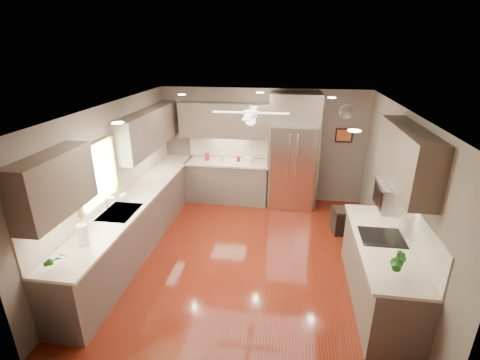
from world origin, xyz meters
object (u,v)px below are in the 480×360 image
(canister_d, at_px, (238,159))
(paper_towel, at_px, (83,235))
(canister_c, at_px, (222,157))
(canister_a, at_px, (207,157))
(bowl, at_px, (249,161))
(microwave, at_px, (394,197))
(stool, at_px, (343,221))
(refrigerator, at_px, (293,154))
(potted_plant_right, at_px, (399,262))
(potted_plant_left, at_px, (57,259))
(soap_bottle, at_px, (124,195))

(canister_d, xyz_separation_m, paper_towel, (-1.45, -3.68, 0.08))
(canister_c, bearing_deg, paper_towel, -106.45)
(canister_a, relative_size, bowl, 0.72)
(microwave, height_order, stool, microwave)
(canister_a, xyz_separation_m, bowl, (0.93, -0.01, -0.05))
(canister_a, height_order, refrigerator, refrigerator)
(canister_a, xyz_separation_m, refrigerator, (1.89, -0.06, 0.17))
(canister_c, height_order, potted_plant_right, potted_plant_right)
(microwave, bearing_deg, refrigerator, 116.09)
(canister_c, height_order, canister_d, canister_c)
(bowl, bearing_deg, canister_a, 179.58)
(stool, relative_size, paper_towel, 1.47)
(canister_a, relative_size, stool, 0.33)
(bowl, bearing_deg, potted_plant_right, -59.88)
(potted_plant_right, bearing_deg, canister_c, 126.69)
(potted_plant_right, bearing_deg, bowl, 120.12)
(paper_towel, bearing_deg, canister_d, 68.58)
(potted_plant_left, height_order, microwave, microwave)
(stool, bearing_deg, soap_bottle, -162.79)
(potted_plant_right, relative_size, microwave, 0.57)
(canister_a, bearing_deg, refrigerator, -1.72)
(stool, bearing_deg, canister_a, 158.62)
(microwave, bearing_deg, canister_d, 132.19)
(refrigerator, relative_size, stool, 5.16)
(bowl, xyz_separation_m, microwave, (2.28, -2.76, 0.51))
(microwave, bearing_deg, canister_c, 136.41)
(potted_plant_left, distance_m, paper_towel, 0.53)
(soap_bottle, bearing_deg, canister_c, 62.14)
(canister_a, height_order, canister_d, canister_a)
(canister_a, bearing_deg, stool, -21.38)
(paper_towel, bearing_deg, canister_c, 73.55)
(potted_plant_left, height_order, stool, potted_plant_left)
(canister_c, height_order, soap_bottle, canister_c)
(canister_c, height_order, bowl, canister_c)
(canister_a, height_order, bowl, canister_a)
(bowl, height_order, refrigerator, refrigerator)
(refrigerator, height_order, paper_towel, refrigerator)
(stool, height_order, paper_towel, paper_towel)
(stool, bearing_deg, canister_d, 152.49)
(soap_bottle, height_order, paper_towel, paper_towel)
(canister_a, relative_size, paper_towel, 0.48)
(refrigerator, bearing_deg, bowl, 177.00)
(stool, bearing_deg, canister_c, 156.56)
(soap_bottle, relative_size, microwave, 0.31)
(canister_d, height_order, potted_plant_left, potted_plant_left)
(canister_d, relative_size, microwave, 0.21)
(canister_c, xyz_separation_m, refrigerator, (1.56, -0.03, 0.16))
(canister_d, height_order, soap_bottle, soap_bottle)
(canister_c, distance_m, paper_towel, 3.81)
(bowl, height_order, microwave, microwave)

